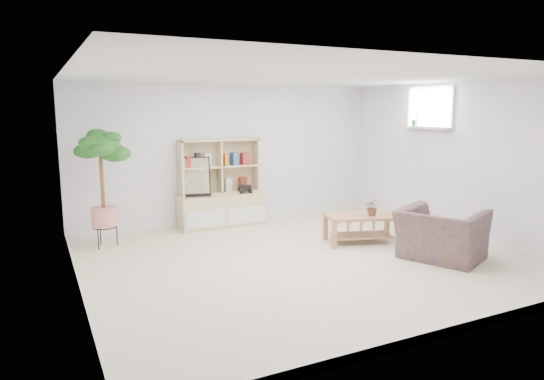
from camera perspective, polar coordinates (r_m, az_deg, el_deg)
name	(u,v)px	position (r m, az deg, el deg)	size (l,w,h in m)	color
floor	(301,260)	(6.51, 3.41, -8.21)	(5.50, 5.00, 0.01)	beige
ceiling	(303,75)	(6.22, 3.64, 13.36)	(5.50, 5.00, 0.01)	white
walls	(302,170)	(6.25, 3.52, 2.32)	(5.51, 5.01, 2.40)	silver
baseboard	(301,256)	(6.50, 3.42, -7.79)	(5.50, 5.00, 0.10)	white
window	(430,108)	(8.34, 18.14, 9.19)	(0.10, 0.98, 0.68)	silver
window_sill	(427,128)	(8.31, 17.73, 7.00)	(0.14, 1.00, 0.04)	white
storage_unit	(222,183)	(8.22, -5.95, 0.78)	(1.48, 0.50, 1.48)	tan
poster	(196,177)	(8.04, -8.95, 1.54)	(0.47, 0.11, 0.65)	yellow
toy_truck	(245,189)	(8.33, -3.19, 0.17)	(0.29, 0.20, 0.15)	black
coffee_table	(362,229)	(7.38, 10.49, -4.50)	(1.05, 0.57, 0.43)	#B07658
table_plant	(373,207)	(7.28, 11.76, -1.98)	(0.23, 0.20, 0.25)	#1A6C1B
floor_tree	(102,189)	(7.32, -19.32, 0.11)	(0.63, 0.63, 1.71)	#136514
armchair	(441,231)	(6.82, 19.30, -4.58)	(1.04, 0.90, 0.77)	navy
sill_plant	(415,119)	(8.51, 16.46, 8.01)	(0.13, 0.10, 0.23)	#136514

